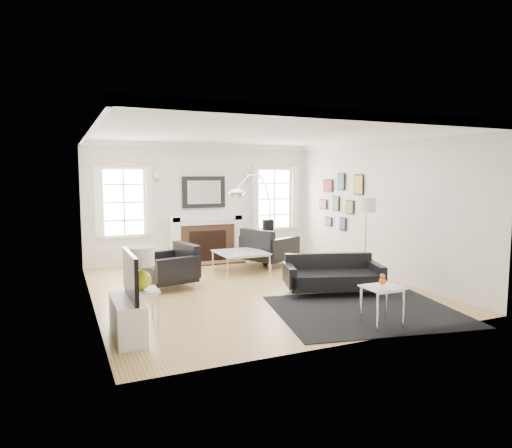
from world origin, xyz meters
name	(u,v)px	position (x,y,z in m)	size (l,w,h in m)	color
floor	(253,288)	(0.00, 0.00, 0.00)	(6.00, 6.00, 0.00)	olive
back_wall	(203,203)	(0.00, 3.00, 1.40)	(5.50, 0.04, 2.80)	beige
front_wall	(352,230)	(0.00, -3.00, 1.40)	(5.50, 0.04, 2.80)	beige
left_wall	(90,217)	(-2.75, 0.00, 1.40)	(0.04, 6.00, 2.80)	beige
right_wall	(377,207)	(2.75, 0.00, 1.40)	(0.04, 6.00, 2.80)	beige
ceiling	(253,132)	(0.00, 0.00, 2.80)	(5.50, 6.00, 0.02)	white
crown_molding	(253,136)	(0.00, 0.00, 2.74)	(5.50, 6.00, 0.12)	white
fireplace	(206,239)	(0.00, 2.79, 0.54)	(1.70, 0.69, 1.11)	white
mantel_mirror	(204,192)	(0.00, 2.95, 1.65)	(1.05, 0.07, 0.75)	black
window_left	(124,202)	(-1.85, 2.95, 1.46)	(1.24, 0.15, 1.62)	white
window_right	(274,199)	(1.85, 2.95, 1.46)	(1.24, 0.15, 1.62)	white
gallery_wall	(340,198)	(2.72, 1.30, 1.53)	(0.04, 1.73, 1.29)	black
tv_unit	(128,312)	(-2.44, -1.70, 0.33)	(0.35, 1.00, 1.09)	white
area_rug	(366,311)	(1.01, -1.99, 0.01)	(2.69, 2.24, 0.01)	black
sofa	(332,276)	(1.15, -0.84, 0.29)	(1.81, 1.23, 0.54)	black
armchair_left	(171,268)	(-1.34, 0.66, 0.36)	(1.05, 1.13, 0.65)	black
armchair_right	(267,249)	(1.11, 1.77, 0.40)	(1.27, 1.33, 0.71)	black
coffee_table	(241,253)	(0.29, 1.34, 0.41)	(1.00, 1.00, 0.45)	silver
side_table_left	(142,297)	(-2.20, -1.27, 0.39)	(0.45, 0.45, 0.49)	silver
nesting_table	(382,295)	(0.76, -2.65, 0.44)	(0.51, 0.43, 0.56)	silver
gourd_lamp	(141,265)	(-2.20, -1.27, 0.83)	(0.37, 0.37, 0.59)	#B2BB17
orange_vase	(383,280)	(0.76, -2.65, 0.65)	(0.10, 0.10, 0.16)	#D34E1B
arc_floor_lamp	(255,217)	(0.60, 1.27, 1.17)	(1.53, 1.42, 2.17)	white
stick_floor_lamp	(366,209)	(1.94, -0.70, 1.43)	(0.33, 0.33, 1.65)	gold
speaker_tower	(268,242)	(1.17, 1.86, 0.52)	(0.21, 0.21, 1.05)	black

